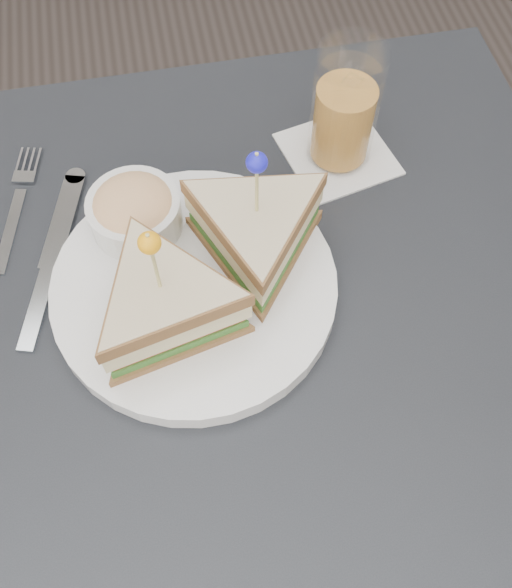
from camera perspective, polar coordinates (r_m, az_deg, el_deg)
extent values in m
plane|color=#3F3833|center=(1.39, -0.34, -17.01)|extent=(3.50, 3.50, 0.00)
cube|color=black|center=(0.69, -0.65, -3.51)|extent=(0.80, 0.80, 0.03)
cylinder|color=black|center=(1.23, -19.92, 0.55)|extent=(0.04, 0.04, 0.72)
cylinder|color=black|center=(1.26, 12.42, 5.85)|extent=(0.04, 0.04, 0.72)
cylinder|color=white|center=(0.69, -5.36, 0.45)|extent=(0.38, 0.38, 0.02)
cylinder|color=white|center=(0.68, -5.43, 0.95)|extent=(0.38, 0.38, 0.01)
cylinder|color=#D0C577|center=(0.57, -8.77, 2.41)|extent=(0.00, 0.00, 0.09)
sphere|color=orange|center=(0.54, -9.27, 4.41)|extent=(0.03, 0.03, 0.02)
cylinder|color=#D0C577|center=(0.61, 0.07, 9.20)|extent=(0.00, 0.00, 0.09)
sphere|color=#1A1AC3|center=(0.59, 0.07, 11.38)|extent=(0.03, 0.03, 0.02)
cylinder|color=white|center=(0.72, -10.44, 6.82)|extent=(0.13, 0.13, 0.04)
ellipsoid|color=#E0B772|center=(0.71, -10.64, 7.57)|extent=(0.11, 0.11, 0.04)
cube|color=silver|center=(0.79, -20.60, 5.17)|extent=(0.04, 0.12, 0.00)
cube|color=silver|center=(0.83, -19.53, 9.58)|extent=(0.03, 0.02, 0.00)
cube|color=silver|center=(0.73, -18.40, -0.94)|extent=(0.05, 0.11, 0.01)
cube|color=silver|center=(0.78, -16.50, 6.12)|extent=(0.06, 0.13, 0.00)
cylinder|color=silver|center=(0.81, -15.45, 9.85)|extent=(0.03, 0.03, 0.00)
cube|color=white|center=(0.82, 7.12, 12.01)|extent=(0.14, 0.14, 0.00)
cylinder|color=#C18336|center=(0.78, 7.55, 14.60)|extent=(0.08, 0.08, 0.10)
cylinder|color=white|center=(0.76, 7.76, 15.84)|extent=(0.09, 0.09, 0.15)
cube|color=white|center=(0.76, 8.36, 17.51)|extent=(0.03, 0.03, 0.02)
cube|color=white|center=(0.74, 7.29, 16.18)|extent=(0.02, 0.02, 0.02)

